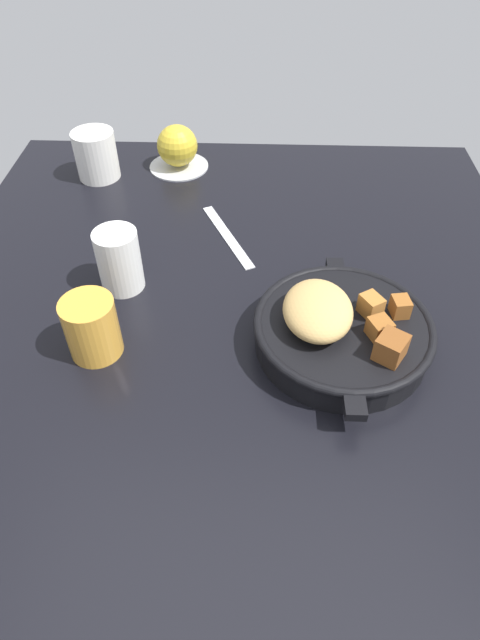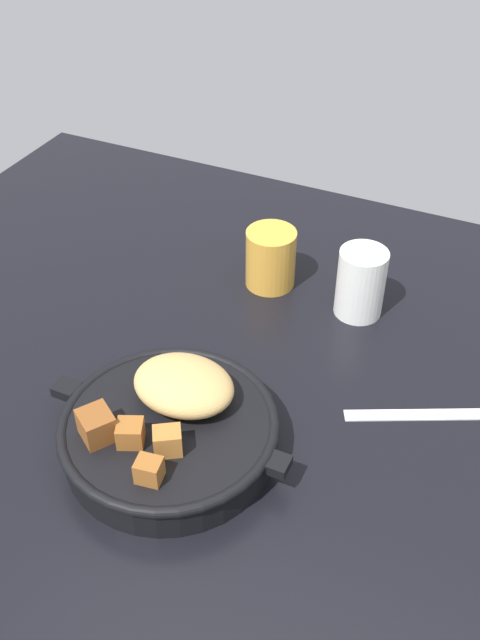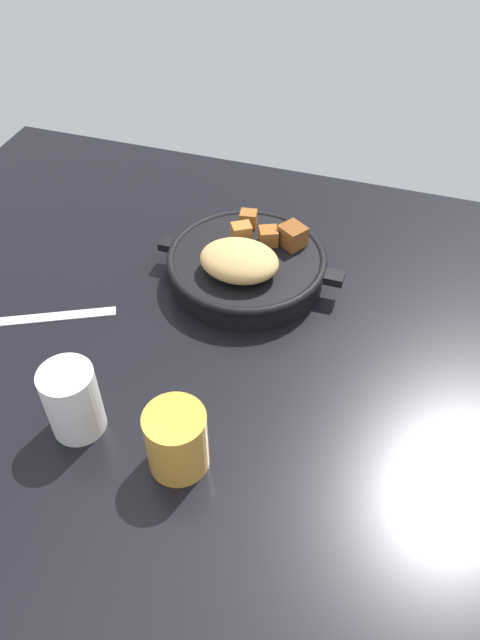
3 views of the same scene
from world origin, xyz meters
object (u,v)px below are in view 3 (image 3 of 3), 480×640
cast_iron_skillet (249,265)px  white_creamer_pitcher (73,401)px  juice_glass_amber (177,440)px  butter_knife (48,317)px

cast_iron_skillet → white_creamer_pitcher: (11.23, 30.09, 1.58)cm
juice_glass_amber → white_creamer_pitcher: size_ratio=0.88×
cast_iron_skillet → butter_knife: (23.82, 15.61, -2.83)cm
butter_knife → white_creamer_pitcher: (-12.59, 14.47, 4.42)cm
cast_iron_skillet → juice_glass_amber: size_ratio=3.35×
cast_iron_skillet → butter_knife: size_ratio=1.49×
juice_glass_amber → white_creamer_pitcher: (12.76, -0.98, 0.54)cm
butter_knife → white_creamer_pitcher: white_creamer_pitcher is taller
butter_knife → juice_glass_amber: juice_glass_amber is taller
cast_iron_skillet → white_creamer_pitcher: white_creamer_pitcher is taller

